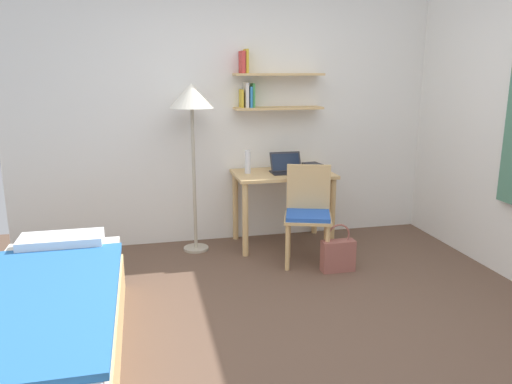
{
  "coord_description": "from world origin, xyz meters",
  "views": [
    {
      "loc": [
        -0.93,
        -2.88,
        1.7
      ],
      "look_at": [
        -0.15,
        0.51,
        0.85
      ],
      "focal_mm": 35.0,
      "sensor_mm": 36.0,
      "label": 1
    }
  ],
  "objects": [
    {
      "name": "ground_plane",
      "position": [
        0.0,
        0.0,
        0.0
      ],
      "size": [
        5.28,
        5.28,
        0.0
      ],
      "primitive_type": "plane",
      "color": "brown"
    },
    {
      "name": "standing_lamp",
      "position": [
        -0.47,
        1.72,
        1.4
      ],
      "size": [
        0.41,
        0.41,
        1.59
      ],
      "color": "#B2A893",
      "rests_on": "ground_plane"
    },
    {
      "name": "desk",
      "position": [
        0.39,
        1.7,
        0.59
      ],
      "size": [
        0.95,
        0.59,
        0.73
      ],
      "color": "tan",
      "rests_on": "ground_plane"
    },
    {
      "name": "laptop",
      "position": [
        0.43,
        1.69,
        0.78
      ],
      "size": [
        0.31,
        0.21,
        0.19
      ],
      "color": "black",
      "rests_on": "desk"
    },
    {
      "name": "handbag",
      "position": [
        0.67,
        0.92,
        0.15
      ],
      "size": [
        0.29,
        0.11,
        0.43
      ],
      "color": "#99564C",
      "rests_on": "ground_plane"
    },
    {
      "name": "desk_chair",
      "position": [
        0.48,
        1.18,
        0.49
      ],
      "size": [
        0.51,
        0.49,
        0.88
      ],
      "color": "tan",
      "rests_on": "ground_plane"
    },
    {
      "name": "wall_back",
      "position": [
        0.01,
        2.02,
        1.31
      ],
      "size": [
        4.4,
        0.27,
        2.6
      ],
      "color": "white",
      "rests_on": "ground_plane"
    },
    {
      "name": "book_stack",
      "position": [
        0.7,
        1.71,
        0.77
      ],
      "size": [
        0.2,
        0.26,
        0.07
      ],
      "color": "gold",
      "rests_on": "desk"
    },
    {
      "name": "bed",
      "position": [
        -1.54,
        -0.0,
        0.24
      ],
      "size": [
        0.85,
        2.01,
        0.54
      ],
      "color": "tan",
      "rests_on": "ground_plane"
    },
    {
      "name": "water_bottle",
      "position": [
        0.05,
        1.74,
        0.84
      ],
      "size": [
        0.06,
        0.06,
        0.22
      ],
      "primitive_type": "cylinder",
      "color": "silver",
      "rests_on": "desk"
    }
  ]
}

